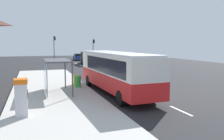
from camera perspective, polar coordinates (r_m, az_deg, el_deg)
The scene contains 20 objects.
ground_plane at distance 32.81m, azimuth -4.50°, elevation -0.54°, with size 56.00×92.00×0.04m, color #262628.
sidewalk_platform at distance 20.04m, azimuth -14.03°, elevation -4.82°, with size 6.20×30.00×0.18m, color beige.
lane_stripe_seg_0 at distance 14.69m, azimuth 16.03°, elevation -9.30°, with size 0.16×2.20×0.01m, color silver.
lane_stripe_seg_1 at distance 18.90m, azimuth 7.39°, elevation -5.62°, with size 0.16×2.20×0.01m, color silver.
lane_stripe_seg_2 at distance 23.41m, azimuth 2.04°, elevation -3.24°, with size 0.16×2.20×0.01m, color silver.
lane_stripe_seg_3 at distance 28.10m, azimuth -1.54°, elevation -1.63°, with size 0.16×2.20×0.01m, color silver.
lane_stripe_seg_4 at distance 32.87m, azimuth -4.08°, elevation -0.48°, with size 0.16×2.20×0.01m, color silver.
lane_stripe_seg_5 at distance 37.71m, azimuth -5.98°, elevation 0.38°, with size 0.16×2.20×0.01m, color silver.
lane_stripe_seg_6 at distance 42.58m, azimuth -7.44°, elevation 1.05°, with size 0.16×2.20×0.01m, color silver.
lane_stripe_seg_7 at distance 47.48m, azimuth -8.60°, elevation 1.57°, with size 0.16×2.20×0.01m, color silver.
bus at distance 18.68m, azimuth 0.83°, elevation 0.01°, with size 2.93×11.10×3.21m.
white_van at distance 44.52m, azimuth -5.41°, elevation 3.03°, with size 2.24×5.29×2.30m.
sedan_near at distance 47.16m, azimuth -6.02°, elevation 2.54°, with size 1.93×4.44×1.52m.
sedan_far at distance 56.37m, azimuth -8.09°, elevation 3.13°, with size 1.95×4.45×1.52m.
ticket_machine at distance 13.17m, azimuth -20.74°, elevation -6.06°, with size 0.66×0.76×1.94m.
recycling_bin_green at distance 20.77m, azimuth -8.13°, elevation -2.72°, with size 0.52×0.52×0.95m, color green.
recycling_bin_orange at distance 21.45m, azimuth -8.47°, elevation -2.44°, with size 0.52×0.52×0.95m, color orange.
traffic_light_near_side at distance 54.86m, azimuth -4.42°, elevation 5.64°, with size 0.49×0.28×4.85m.
traffic_light_far_side at distance 54.22m, azimuth -13.54°, elevation 5.88°, with size 0.49×0.28×5.49m.
bus_shelter at distance 18.50m, azimuth -13.93°, elevation 0.55°, with size 1.80×4.00×2.50m.
Camera 1 is at (-7.86, -17.62, 3.91)m, focal length 38.46 mm.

